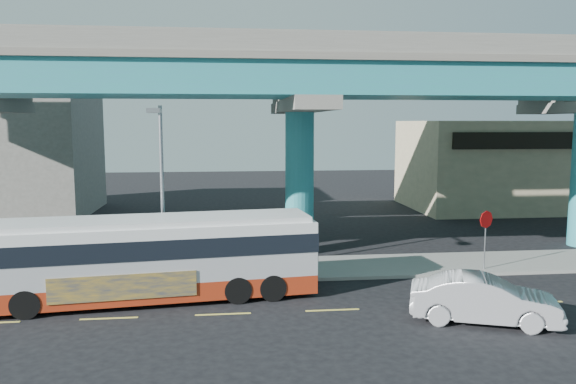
{
  "coord_description": "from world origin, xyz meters",
  "views": [
    {
      "loc": [
        -3.84,
        -19.94,
        6.85
      ],
      "look_at": [
        -1.17,
        4.0,
        3.88
      ],
      "focal_mm": 35.0,
      "sensor_mm": 36.0,
      "label": 1
    }
  ],
  "objects": [
    {
      "name": "viaduct",
      "position": [
        -0.0,
        9.11,
        9.14
      ],
      "size": [
        52.0,
        12.4,
        11.7
      ],
      "color": "teal",
      "rests_on": "ground"
    },
    {
      "name": "ground",
      "position": [
        0.0,
        0.0,
        0.0
      ],
      "size": [
        120.0,
        120.0,
        0.0
      ],
      "primitive_type": "plane",
      "color": "black",
      "rests_on": "ground"
    },
    {
      "name": "lane_markings",
      "position": [
        -0.0,
        -0.3,
        0.01
      ],
      "size": [
        58.0,
        0.12,
        0.01
      ],
      "color": "#D8C64C",
      "rests_on": "ground"
    },
    {
      "name": "building_beige",
      "position": [
        18.0,
        22.98,
        3.51
      ],
      "size": [
        14.0,
        10.23,
        7.0
      ],
      "color": "#C1B08A",
      "rests_on": "ground"
    },
    {
      "name": "stop_sign",
      "position": [
        7.98,
        4.18,
        2.13
      ],
      "size": [
        0.76,
        0.35,
        2.72
      ],
      "rotation": [
        0.0,
        0.0,
        0.01
      ],
      "color": "gray",
      "rests_on": "sidewalk"
    },
    {
      "name": "sidewalk",
      "position": [
        0.0,
        5.5,
        0.07
      ],
      "size": [
        70.0,
        4.0,
        0.15
      ],
      "primitive_type": "cube",
      "color": "gray",
      "rests_on": "ground"
    },
    {
      "name": "transit_bus",
      "position": [
        -6.67,
        1.7,
        1.77
      ],
      "size": [
        12.81,
        4.15,
        3.23
      ],
      "rotation": [
        0.0,
        0.0,
        0.12
      ],
      "color": "#9D2A12",
      "rests_on": "ground"
    },
    {
      "name": "street_lamp",
      "position": [
        -6.51,
        3.45,
        4.99
      ],
      "size": [
        0.5,
        2.43,
        7.42
      ],
      "color": "gray",
      "rests_on": "sidewalk"
    },
    {
      "name": "building_concrete",
      "position": [
        -20.0,
        24.0,
        4.5
      ],
      "size": [
        12.0,
        10.0,
        9.0
      ],
      "primitive_type": "cube",
      "color": "gray",
      "rests_on": "ground"
    },
    {
      "name": "parked_car",
      "position": [
        -10.56,
        5.67,
        0.74
      ],
      "size": [
        2.39,
        3.85,
        1.18
      ],
      "primitive_type": "imported",
      "rotation": [
        0.0,
        0.0,
        1.72
      ],
      "color": "#2B2B2F",
      "rests_on": "sidewalk"
    },
    {
      "name": "sedan",
      "position": [
        4.94,
        -2.14,
        0.82
      ],
      "size": [
        4.98,
        6.09,
        1.64
      ],
      "primitive_type": "imported",
      "rotation": [
        0.0,
        0.0,
        1.21
      ],
      "color": "#A6A6AA",
      "rests_on": "ground"
    }
  ]
}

